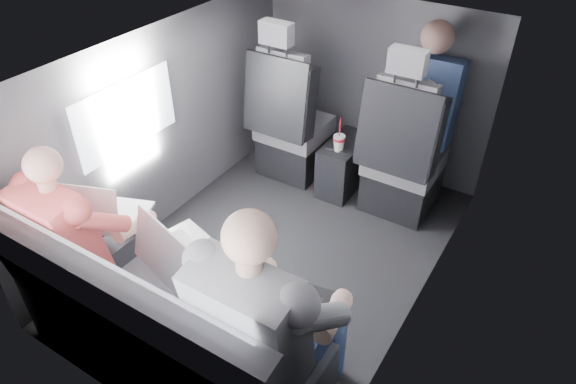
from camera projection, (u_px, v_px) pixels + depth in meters
The scene contains 19 objects.
floor at pixel (281, 253), 3.38m from camera, with size 2.60×2.60×0.00m, color black.
ceiling at pixel (279, 56), 2.58m from camera, with size 2.60×2.60×0.00m, color #B2B2AD.
panel_left at pixel (165, 127), 3.37m from camera, with size 0.02×2.60×1.35m, color #56565B.
panel_right at pixel (430, 219), 2.60m from camera, with size 0.02×2.60×1.35m, color #56565B.
panel_front at pixel (373, 87), 3.87m from camera, with size 1.80×0.02×1.35m, color #56565B.
panel_back at pixel (109, 316), 2.09m from camera, with size 1.80×0.02×1.35m, color #56565B.
side_window at pixel (127, 116), 3.02m from camera, with size 0.02×0.75×0.42m, color white.
seatbelt at pixel (400, 121), 3.18m from camera, with size 0.05×0.01×0.65m, color black.
front_seat_left at pixel (291, 129), 3.91m from camera, with size 0.52×0.58×1.26m.
front_seat_right at pixel (402, 163), 3.53m from camera, with size 0.52×0.58×1.26m.
center_console at pixel (344, 165), 3.87m from camera, with size 0.24×0.48×0.41m.
rear_bench at pixel (163, 334), 2.47m from camera, with size 1.60×0.57×0.92m.
soda_cup at pixel (339, 142), 3.62m from camera, with size 0.08×0.08×0.26m.
laptop_white at pixel (104, 212), 2.70m from camera, with size 0.43×0.45×0.27m.
laptop_silver at pixel (178, 251), 2.46m from camera, with size 0.46×0.46×0.28m.
laptop_black at pixel (289, 300), 2.22m from camera, with size 0.33×0.32×0.22m.
passenger_rear_left at pixel (88, 236), 2.59m from camera, with size 0.47×0.60×1.18m.
passenger_rear_right at pixel (270, 323), 2.09m from camera, with size 0.55×0.66×1.29m.
passenger_front_right at pixel (426, 102), 3.48m from camera, with size 0.42×0.42×0.88m.
Camera 1 is at (1.36, -2.09, 2.32)m, focal length 32.00 mm.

